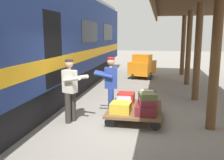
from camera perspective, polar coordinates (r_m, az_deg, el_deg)
name	(u,v)px	position (r m, az deg, el deg)	size (l,w,h in m)	color
ground_plane	(121,123)	(6.77, 2.12, -9.79)	(60.00, 60.00, 0.00)	gray
train_car	(3,45)	(7.62, -23.74, 7.46)	(3.03, 20.44, 4.00)	navy
luggage_cart	(135,109)	(6.98, 5.34, -6.71)	(1.44, 1.84, 0.33)	brown
suitcase_brown_leather	(147,104)	(6.91, 8.05, -5.49)	(0.39, 0.60, 0.24)	brown
suitcase_maroon_trunk	(146,109)	(6.43, 7.82, -6.73)	(0.52, 0.64, 0.24)	maroon
suitcase_red_plastic	(126,97)	(7.45, 3.27, -4.04)	(0.48, 0.45, 0.29)	#AD231E
suitcase_yellow_case	(121,108)	(6.49, 2.06, -6.35)	(0.51, 0.47, 0.27)	gold
suitcase_teal_softside	(148,99)	(7.40, 8.25, -4.45)	(0.44, 0.48, 0.24)	#1E666B
suitcase_gray_aluminum	(124,103)	(6.97, 2.71, -5.25)	(0.40, 0.60, 0.25)	#9EA0A5
suitcase_black_hardshell	(149,93)	(7.32, 8.59, -3.02)	(0.32, 0.43, 0.16)	black
suitcase_burgundy_valise	(147,102)	(6.37, 8.10, -5.00)	(0.43, 0.46, 0.16)	maroon
suitcase_cream_canvas	(147,95)	(6.84, 8.09, -3.54)	(0.35, 0.38, 0.25)	beige
suitcase_olive_duffel	(148,96)	(6.31, 8.20, -3.63)	(0.41, 0.46, 0.16)	brown
porter_in_overalls	(110,84)	(7.12, -0.39, -1.02)	(0.71, 0.50, 1.70)	navy
porter_by_door	(70,89)	(6.66, -9.54, -1.98)	(0.74, 0.58, 1.70)	#332D28
baggage_tug	(142,66)	(13.57, 7.02, 3.13)	(1.48, 1.92, 1.30)	orange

